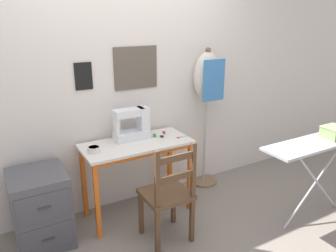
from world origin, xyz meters
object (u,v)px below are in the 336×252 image
thread_spool_near_machine (155,135)px  dress_form (207,85)px  wooden_chair (168,195)px  filing_cabinet (41,208)px  scissors (180,137)px  thread_spool_mid_table (162,136)px  sewing_machine (133,124)px  ironing_board (322,145)px  storage_box (334,132)px  thread_spool_far_edge (164,132)px  fabric_bowl (94,149)px

thread_spool_near_machine → dress_form: dress_form is taller
wooden_chair → filing_cabinet: bearing=151.9°
scissors → thread_spool_mid_table: (-0.16, 0.10, 0.01)m
thread_spool_near_machine → dress_form: bearing=10.3°
dress_form → thread_spool_mid_table: bearing=-165.1°
sewing_machine → ironing_board: bearing=-36.8°
sewing_machine → thread_spool_mid_table: size_ratio=8.01×
scissors → dress_form: (0.51, 0.27, 0.43)m
storage_box → filing_cabinet: bearing=159.3°
sewing_machine → scissors: sewing_machine is taller
sewing_machine → thread_spool_far_edge: bearing=-9.0°
sewing_machine → fabric_bowl: (-0.45, -0.14, -0.12)m
fabric_bowl → ironing_board: ironing_board is taller
thread_spool_near_machine → wooden_chair: (-0.18, -0.58, -0.33)m
scissors → storage_box: bearing=-37.3°
ironing_board → thread_spool_far_edge: bearing=137.6°
thread_spool_mid_table → storage_box: bearing=-36.7°
wooden_chair → dress_form: 1.37m
sewing_machine → scissors: bearing=-27.2°
sewing_machine → fabric_bowl: 0.49m
thread_spool_near_machine → thread_spool_far_edge: bearing=9.0°
storage_box → ironing_board: bearing=174.6°
wooden_chair → storage_box: size_ratio=4.61×
filing_cabinet → thread_spool_far_edge: bearing=3.9°
ironing_board → wooden_chair: bearing=163.6°
sewing_machine → filing_cabinet: size_ratio=0.54×
thread_spool_near_machine → storage_box: size_ratio=0.21×
scissors → ironing_board: (1.02, -0.86, 0.02)m
thread_spool_mid_table → wooden_chair: wooden_chair is taller
thread_spool_near_machine → ironing_board: size_ratio=0.03×
dress_form → ironing_board: 1.30m
fabric_bowl → wooden_chair: wooden_chair is taller
ironing_board → storage_box: bearing=-5.4°
sewing_machine → scissors: 0.48m
thread_spool_far_edge → dress_form: (0.60, 0.11, 0.41)m
thread_spool_far_edge → thread_spool_mid_table: bearing=-132.7°
ironing_board → storage_box: storage_box is taller
filing_cabinet → dress_form: dress_form is taller
fabric_bowl → storage_box: storage_box is taller
thread_spool_mid_table → thread_spool_far_edge: size_ratio=1.05×
wooden_chair → storage_box: bearing=-15.6°
sewing_machine → filing_cabinet: bearing=-171.9°
fabric_bowl → scissors: fabric_bowl is taller
sewing_machine → scissors: (0.41, -0.21, -0.14)m
scissors → sewing_machine: bearing=152.8°
dress_form → filing_cabinet: bearing=-173.9°
scissors → storage_box: (1.14, -0.87, 0.12)m
thread_spool_mid_table → filing_cabinet: (-1.20, -0.02, -0.44)m
filing_cabinet → ironing_board: 2.59m
fabric_bowl → thread_spool_near_machine: bearing=6.6°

